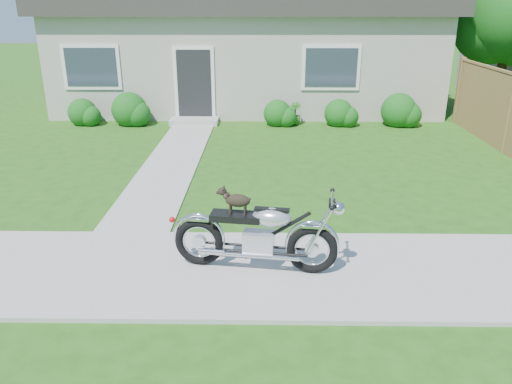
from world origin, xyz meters
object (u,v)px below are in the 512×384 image
(house, at_px, (248,40))
(motorcycle_with_dog, at_px, (258,235))
(potted_plant_left, at_px, (129,113))
(potted_plant_right, at_px, (295,114))
(fence, at_px, (510,114))

(house, bearing_deg, motorcycle_with_dog, -87.66)
(potted_plant_left, xyz_separation_m, motorcycle_with_dog, (3.89, -8.56, 0.21))
(house, xyz_separation_m, potted_plant_right, (1.46, -3.44, -1.83))
(fence, xyz_separation_m, motorcycle_with_dog, (-5.81, -5.76, -0.40))
(house, distance_m, potted_plant_left, 5.17)
(house, bearing_deg, fence, -44.74)
(house, xyz_separation_m, potted_plant_left, (-3.40, -3.44, -1.83))
(potted_plant_left, relative_size, motorcycle_with_dog, 0.29)
(potted_plant_right, bearing_deg, house, 112.95)
(potted_plant_left, bearing_deg, motorcycle_with_dog, -65.56)
(fence, height_order, potted_plant_right, fence)
(fence, bearing_deg, potted_plant_right, 149.97)
(fence, distance_m, potted_plant_right, 5.63)
(house, xyz_separation_m, fence, (6.30, -6.24, -1.22))
(potted_plant_right, bearing_deg, potted_plant_left, 180.00)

